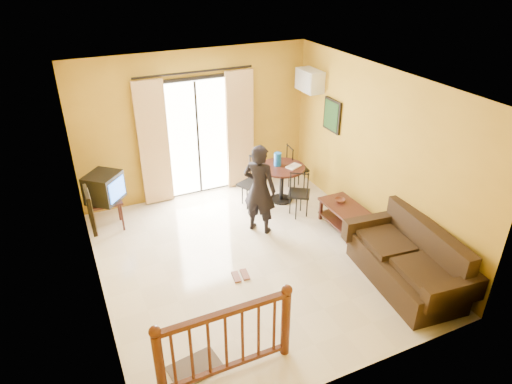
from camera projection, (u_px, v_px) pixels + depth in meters
name	position (u px, v px, depth m)	size (l,w,h in m)	color
ground	(251.00, 258.00, 7.24)	(5.00, 5.00, 0.00)	beige
room_shell	(250.00, 161.00, 6.43)	(5.00, 5.00, 5.00)	white
balcony_door	(198.00, 137.00, 8.62)	(2.25, 0.14, 2.46)	black
tv_table	(105.00, 204.00, 7.80)	(0.55, 0.46, 0.55)	black
television	(104.00, 187.00, 7.66)	(0.73, 0.73, 0.49)	black
picture_left	(90.00, 210.00, 5.53)	(0.05, 0.42, 0.52)	black
dining_table	(282.00, 174.00, 8.63)	(0.86, 0.86, 0.72)	black
water_jug	(278.00, 159.00, 8.54)	(0.14, 0.14, 0.26)	#1255AE
serving_tray	(294.00, 166.00, 8.55)	(0.28, 0.18, 0.02)	beige
dining_chairs	(282.00, 202.00, 8.82)	(1.62, 1.43, 0.95)	black
air_conditioner	(309.00, 80.00, 8.54)	(0.31, 0.60, 0.40)	white
botanical_print	(332.00, 115.00, 8.31)	(0.05, 0.50, 0.60)	black
coffee_table	(345.00, 214.00, 7.88)	(0.54, 0.98, 0.43)	black
bowl	(340.00, 200.00, 7.95)	(0.18, 0.18, 0.06)	#5C2E1F
sofa	(409.00, 262.00, 6.60)	(1.07, 2.01, 0.92)	black
standing_person	(259.00, 189.00, 7.60)	(0.58, 0.38, 1.59)	black
stair_balustrade	(226.00, 338.00, 5.03)	(1.63, 0.13, 1.04)	#471E0F
doormat	(195.00, 368.00, 5.35)	(0.60, 0.40, 0.02)	#514640
sandals	(241.00, 276.00, 6.83)	(0.27, 0.26, 0.03)	#5C2E1F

